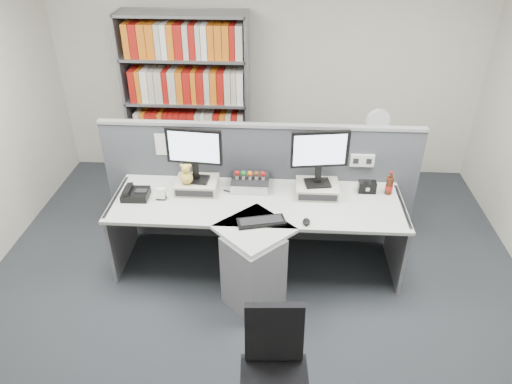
# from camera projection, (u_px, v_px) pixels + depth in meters

# --- Properties ---
(ground) EXTENTS (5.50, 5.50, 0.00)m
(ground) POSITION_uv_depth(u_px,v_px,m) (251.00, 328.00, 3.91)
(ground) COLOR #2F3338
(ground) RESTS_ON ground
(room_shell) EXTENTS (5.04, 5.54, 2.72)m
(room_shell) POSITION_uv_depth(u_px,v_px,m) (250.00, 128.00, 2.97)
(room_shell) COLOR beige
(room_shell) RESTS_ON ground
(partition) EXTENTS (3.00, 0.08, 1.27)m
(partition) POSITION_uv_depth(u_px,v_px,m) (260.00, 183.00, 4.63)
(partition) COLOR #494C52
(partition) RESTS_ON ground
(desk) EXTENTS (2.60, 1.20, 0.72)m
(desk) POSITION_uv_depth(u_px,v_px,m) (256.00, 240.00, 4.18)
(desk) COLOR beige
(desk) RESTS_ON ground
(monitor_riser_left) EXTENTS (0.38, 0.31, 0.10)m
(monitor_riser_left) POSITION_uv_depth(u_px,v_px,m) (197.00, 185.00, 4.37)
(monitor_riser_left) COLOR #C1B4A0
(monitor_riser_left) RESTS_ON desk
(monitor_riser_right) EXTENTS (0.38, 0.31, 0.10)m
(monitor_riser_right) POSITION_uv_depth(u_px,v_px,m) (317.00, 189.00, 4.31)
(monitor_riser_right) COLOR #C1B4A0
(monitor_riser_right) RESTS_ON desk
(monitor_left) EXTENTS (0.50, 0.18, 0.51)m
(monitor_left) POSITION_uv_depth(u_px,v_px,m) (194.00, 151.00, 4.18)
(monitor_left) COLOR black
(monitor_left) RESTS_ON monitor_riser_left
(monitor_right) EXTENTS (0.51, 0.20, 0.52)m
(monitor_right) POSITION_uv_depth(u_px,v_px,m) (320.00, 154.00, 4.12)
(monitor_right) COLOR black
(monitor_right) RESTS_ON monitor_riser_right
(desktop_pc) EXTENTS (0.34, 0.31, 0.09)m
(desktop_pc) POSITION_uv_depth(u_px,v_px,m) (250.00, 182.00, 4.42)
(desktop_pc) COLOR black
(desktop_pc) RESTS_ON desk
(figurines) EXTENTS (0.29, 0.05, 0.09)m
(figurines) POSITION_uv_depth(u_px,v_px,m) (250.00, 174.00, 4.35)
(figurines) COLOR #C1B4A0
(figurines) RESTS_ON desktop_pc
(keyboard) EXTENTS (0.42, 0.24, 0.03)m
(keyboard) POSITION_uv_depth(u_px,v_px,m) (261.00, 222.00, 3.94)
(keyboard) COLOR black
(keyboard) RESTS_ON desk
(mouse) EXTENTS (0.06, 0.10, 0.04)m
(mouse) POSITION_uv_depth(u_px,v_px,m) (306.00, 222.00, 3.93)
(mouse) COLOR black
(mouse) RESTS_ON desk
(desk_phone) EXTENTS (0.24, 0.22, 0.10)m
(desk_phone) POSITION_uv_depth(u_px,v_px,m) (135.00, 194.00, 4.26)
(desk_phone) COLOR black
(desk_phone) RESTS_ON desk
(desk_calendar) EXTENTS (0.09, 0.07, 0.11)m
(desk_calendar) POSITION_uv_depth(u_px,v_px,m) (161.00, 194.00, 4.23)
(desk_calendar) COLOR black
(desk_calendar) RESTS_ON desk
(plush_toy) EXTENTS (0.11, 0.11, 0.20)m
(plush_toy) POSITION_uv_depth(u_px,v_px,m) (186.00, 175.00, 4.25)
(plush_toy) COLOR gold
(plush_toy) RESTS_ON monitor_riser_left
(speaker) EXTENTS (0.16, 0.09, 0.11)m
(speaker) POSITION_uv_depth(u_px,v_px,m) (367.00, 187.00, 4.33)
(speaker) COLOR black
(speaker) RESTS_ON desk
(cola_bottle) EXTENTS (0.07, 0.07, 0.22)m
(cola_bottle) POSITION_uv_depth(u_px,v_px,m) (389.00, 186.00, 4.29)
(cola_bottle) COLOR #3F190A
(cola_bottle) RESTS_ON desk
(shelving_unit) EXTENTS (1.41, 0.40, 2.00)m
(shelving_unit) POSITION_uv_depth(u_px,v_px,m) (188.00, 104.00, 5.52)
(shelving_unit) COLOR gray
(shelving_unit) RESTS_ON ground
(filing_cabinet) EXTENTS (0.45, 0.61, 0.70)m
(filing_cabinet) POSITION_uv_depth(u_px,v_px,m) (369.00, 176.00, 5.36)
(filing_cabinet) COLOR gray
(filing_cabinet) RESTS_ON ground
(desk_fan) EXTENTS (0.27, 0.16, 0.45)m
(desk_fan) POSITION_uv_depth(u_px,v_px,m) (377.00, 124.00, 5.02)
(desk_fan) COLOR white
(desk_fan) RESTS_ON filing_cabinet
(office_chair) EXTENTS (0.58, 0.60, 0.90)m
(office_chair) POSITION_uv_depth(u_px,v_px,m) (274.00, 371.00, 2.99)
(office_chair) COLOR silver
(office_chair) RESTS_ON ground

